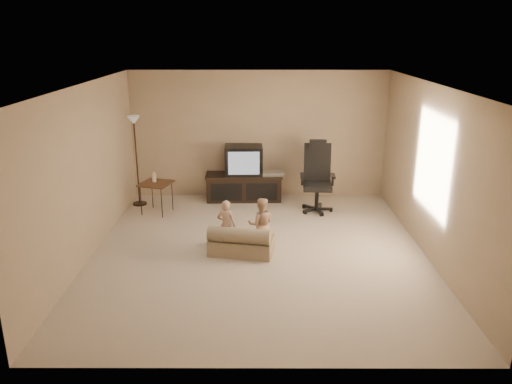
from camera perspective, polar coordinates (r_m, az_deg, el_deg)
floor at (r=7.64m, az=0.31°, el=-6.85°), size 5.50×5.50×0.00m
room_shell at (r=7.14m, az=0.33°, el=4.28°), size 5.50×5.50×5.50m
tv_stand at (r=9.83m, az=-1.35°, el=1.67°), size 1.54×0.60×1.09m
office_chair at (r=9.29m, az=6.97°, el=0.67°), size 0.65×0.67×1.30m
side_table at (r=9.25m, az=-11.39°, el=0.96°), size 0.65×0.65×0.78m
floor_lamp at (r=9.60m, az=-13.65°, el=5.70°), size 0.27×0.27×1.72m
child_sofa at (r=7.50m, az=-1.74°, el=-5.79°), size 1.02×0.70×0.46m
toddler_left at (r=7.58m, az=-3.42°, el=-3.82°), size 0.34×0.28×0.80m
toddler_right at (r=7.57m, az=0.57°, el=-3.69°), size 0.41×0.24×0.83m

